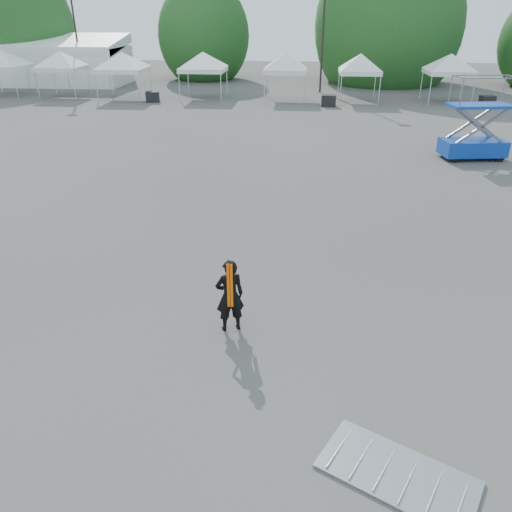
{
  "coord_description": "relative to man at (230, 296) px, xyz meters",
  "views": [
    {
      "loc": [
        1.61,
        -11.23,
        6.06
      ],
      "look_at": [
        0.74,
        -1.61,
        1.3
      ],
      "focal_mm": 35.0,
      "sensor_mm": 36.0,
      "label": 1
    }
  ],
  "objects": [
    {
      "name": "tree_far_w",
      "position": [
        -26.29,
        40.51,
        3.72
      ],
      "size": [
        4.8,
        4.8,
        7.3
      ],
      "color": "#382314",
      "rests_on": "ground"
    },
    {
      "name": "ground",
      "position": [
        -0.29,
        2.51,
        -0.81
      ],
      "size": [
        120.0,
        120.0,
        0.0
      ],
      "primitive_type": "plane",
      "color": "#474442",
      "rests_on": "ground"
    },
    {
      "name": "crate_mid",
      "position": [
        3.15,
        27.81,
        -0.43
      ],
      "size": [
        1.06,
        0.86,
        0.77
      ],
      "primitive_type": "cube",
      "rotation": [
        0.0,
        0.0,
        -0.09
      ],
      "color": "black",
      "rests_on": "ground"
    },
    {
      "name": "marquee",
      "position": [
        -22.29,
        37.51,
        1.16
      ],
      "size": [
        15.0,
        6.25,
        4.23
      ],
      "color": "white",
      "rests_on": "ground"
    },
    {
      "name": "tent_a",
      "position": [
        -22.08,
        30.92,
        2.24
      ],
      "size": [
        4.61,
        4.61,
        3.88
      ],
      "color": "silver",
      "rests_on": "ground"
    },
    {
      "name": "tree_mid_e",
      "position": [
        8.71,
        41.51,
        4.03
      ],
      "size": [
        5.12,
        5.12,
        7.79
      ],
      "color": "#382314",
      "rests_on": "ground"
    },
    {
      "name": "tent_e",
      "position": [
        -0.02,
        30.22,
        2.24
      ],
      "size": [
        4.34,
        4.34,
        3.88
      ],
      "color": "silver",
      "rests_on": "ground"
    },
    {
      "name": "tent_g",
      "position": [
        11.76,
        30.48,
        2.24
      ],
      "size": [
        4.5,
        4.5,
        3.88
      ],
      "color": "silver",
      "rests_on": "ground"
    },
    {
      "name": "crate_west",
      "position": [
        -9.68,
        28.49,
        -0.44
      ],
      "size": [
        1.08,
        0.91,
        0.74
      ],
      "primitive_type": "cube",
      "rotation": [
        0.0,
        0.0,
        0.2
      ],
      "color": "black",
      "rests_on": "ground"
    },
    {
      "name": "tent_d",
      "position": [
        -6.2,
        30.56,
        2.24
      ],
      "size": [
        4.66,
        4.66,
        3.88
      ],
      "color": "silver",
      "rests_on": "ground"
    },
    {
      "name": "crate_east",
      "position": [
        14.23,
        28.75,
        -0.45
      ],
      "size": [
        1.04,
        0.87,
        0.73
      ],
      "primitive_type": "cube",
      "rotation": [
        0.0,
        0.0,
        0.16
      ],
      "color": "black",
      "rests_on": "ground"
    },
    {
      "name": "light_pole_east",
      "position": [
        2.71,
        34.51,
        4.7
      ],
      "size": [
        0.6,
        0.25,
        9.8
      ],
      "color": "black",
      "rests_on": "ground"
    },
    {
      "name": "man",
      "position": [
        0.0,
        0.0,
        0.0
      ],
      "size": [
        0.69,
        0.57,
        1.62
      ],
      "rotation": [
        0.0,
        0.0,
        3.5
      ],
      "color": "black",
      "rests_on": "ground"
    },
    {
      "name": "light_pole_west",
      "position": [
        -18.29,
        36.51,
        4.96
      ],
      "size": [
        0.6,
        0.25,
        10.3
      ],
      "color": "black",
      "rests_on": "ground"
    },
    {
      "name": "barrier_mid",
      "position": [
        2.91,
        -3.48,
        -0.78
      ],
      "size": [
        2.45,
        2.01,
        0.07
      ],
      "rotation": [
        0.0,
        0.0,
        -0.5
      ],
      "color": "#9A9CA1",
      "rests_on": "ground"
    },
    {
      "name": "tent_c",
      "position": [
        -12.13,
        29.74,
        2.24
      ],
      "size": [
        4.73,
        4.73,
        3.88
      ],
      "color": "silver",
      "rests_on": "ground"
    },
    {
      "name": "tent_b",
      "position": [
        -17.17,
        30.39,
        2.24
      ],
      "size": [
        4.32,
        4.32,
        3.88
      ],
      "color": "silver",
      "rests_on": "ground"
    },
    {
      "name": "scissor_lift",
      "position": [
        9.06,
        14.43,
        0.98
      ],
      "size": [
        2.93,
        1.78,
        3.56
      ],
      "rotation": [
        0.0,
        0.0,
        0.15
      ],
      "color": "#0C1B9F",
      "rests_on": "ground"
    },
    {
      "name": "tent_f",
      "position": [
        5.36,
        30.0,
        2.24
      ],
      "size": [
        4.11,
        4.11,
        3.88
      ],
      "color": "silver",
      "rests_on": "ground"
    },
    {
      "name": "tree_mid_w",
      "position": [
        -8.29,
        42.51,
        3.12
      ],
      "size": [
        4.16,
        4.16,
        6.33
      ],
      "color": "#382314",
      "rests_on": "ground"
    }
  ]
}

